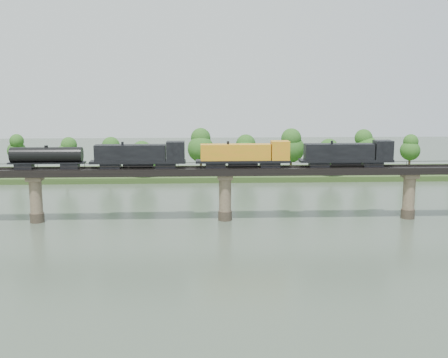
{
  "coord_description": "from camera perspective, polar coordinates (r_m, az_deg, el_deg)",
  "views": [
    {
      "loc": [
        -5.3,
        -87.36,
        30.19
      ],
      "look_at": [
        -0.23,
        30.0,
        9.0
      ],
      "focal_mm": 45.0,
      "sensor_mm": 36.0,
      "label": 1
    }
  ],
  "objects": [
    {
      "name": "ground",
      "position": [
        92.58,
        0.95,
        -8.81
      ],
      "size": [
        400.0,
        400.0,
        0.0
      ],
      "primitive_type": "plane",
      "color": "#364435",
      "rests_on": "ground"
    },
    {
      "name": "far_bank",
      "position": [
        174.93,
        -0.7,
        0.55
      ],
      "size": [
        300.0,
        24.0,
        1.6
      ],
      "primitive_type": "cube",
      "color": "#2C451B",
      "rests_on": "ground"
    },
    {
      "name": "bridge",
      "position": [
        120.06,
        0.11,
        -1.66
      ],
      "size": [
        236.0,
        30.0,
        11.5
      ],
      "color": "#473A2D",
      "rests_on": "ground"
    },
    {
      "name": "bridge_superstructure",
      "position": [
        118.92,
        0.11,
        1.33
      ],
      "size": [
        220.0,
        4.9,
        0.75
      ],
      "color": "black",
      "rests_on": "bridge"
    },
    {
      "name": "far_treeline",
      "position": [
        169.27,
        -3.44,
        2.96
      ],
      "size": [
        289.06,
        17.54,
        13.6
      ],
      "color": "#382619",
      "rests_on": "far_bank"
    },
    {
      "name": "freight_train",
      "position": [
        118.47,
        -1.54,
        2.45
      ],
      "size": [
        81.05,
        3.16,
        5.58
      ],
      "color": "black",
      "rests_on": "bridge"
    }
  ]
}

